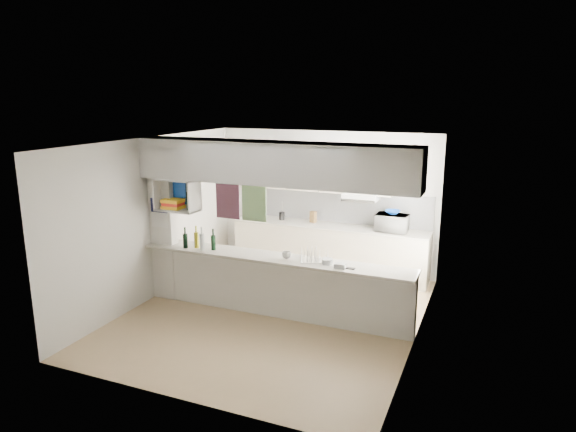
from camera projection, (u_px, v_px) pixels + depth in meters
The scene contains 16 objects.
floor at pixel (273, 315), 7.73m from camera, with size 4.80×4.80×0.00m, color tan.
ceiling at pixel (272, 141), 7.13m from camera, with size 4.80×4.80×0.00m, color white.
wall_back at pixel (325, 201), 9.59m from camera, with size 4.20×4.20×0.00m, color silver.
wall_left at pixel (153, 219), 8.22m from camera, with size 4.80×4.80×0.00m, color silver.
wall_right at pixel (420, 248), 6.65m from camera, with size 4.80×4.80×0.00m, color silver.
servery_partition at pixel (261, 206), 7.42m from camera, with size 4.20×0.50×2.60m.
cubby_shelf at pixel (178, 197), 7.87m from camera, with size 0.65×0.35×0.50m.
kitchen_run at pixel (328, 229), 9.41m from camera, with size 3.60×0.63×2.24m.
microwave at pixel (392, 223), 8.89m from camera, with size 0.55×0.37×0.30m, color white.
bowl at pixel (393, 212), 8.87m from camera, with size 0.26×0.26×0.06m, color navy.
dish_rack at pixel (314, 255), 7.31m from camera, with size 0.48×0.42×0.22m.
cup at pixel (287, 255), 7.38m from camera, with size 0.13×0.13×0.10m, color white.
wine_bottles at pixel (199, 241), 7.87m from camera, with size 0.52×0.15×0.36m.
plastic_tubs at pixel (333, 263), 7.12m from camera, with size 0.50×0.23×0.08m.
utensil_jar at pixel (282, 216), 9.73m from camera, with size 0.11×0.11×0.15m, color black.
knife_block at pixel (313, 217), 9.51m from camera, with size 0.11×0.08×0.21m, color #51371B.
Camera 1 is at (2.95, -6.55, 3.23)m, focal length 32.00 mm.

